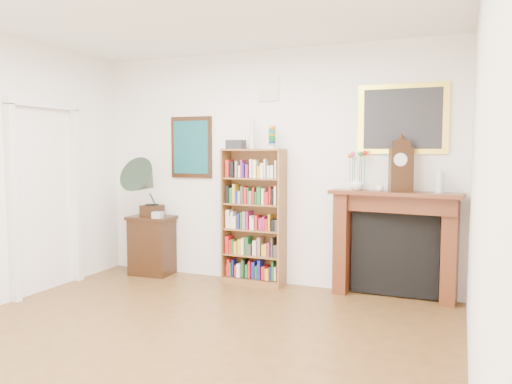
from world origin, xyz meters
TOP-DOWN VIEW (x-y plane):
  - room at (0.00, 0.00)m, footprint 4.51×5.01m
  - door_casing at (-2.21, 1.20)m, footprint 0.08×1.02m
  - teal_poster at (-1.05, 2.48)m, footprint 0.58×0.04m
  - small_picture at (0.00, 2.48)m, footprint 0.26×0.04m
  - gilt_painting at (1.55, 2.48)m, footprint 0.95×0.04m
  - bookshelf at (-0.13, 2.35)m, footprint 0.75×0.28m
  - side_cabinet at (-1.53, 2.28)m, footprint 0.58×0.43m
  - fireplace at (1.50, 2.40)m, footprint 1.42×0.47m
  - gramophone at (-1.53, 2.16)m, footprint 0.48×0.60m
  - cd_stack at (-1.35, 2.15)m, footprint 0.14×0.14m
  - mantel_clock at (1.56, 2.33)m, footprint 0.27×0.21m
  - flower_vase at (1.10, 2.37)m, footprint 0.17×0.17m
  - teacup at (1.36, 2.28)m, footprint 0.09×0.09m
  - bottle_left at (1.95, 2.33)m, footprint 0.07×0.07m
  - bottle_right at (1.97, 2.38)m, footprint 0.06×0.06m

SIDE VIEW (x-z plane):
  - side_cabinet at x=-1.53m, z-range 0.00..0.76m
  - fireplace at x=1.50m, z-range 0.11..1.28m
  - cd_stack at x=-1.35m, z-range 0.76..0.84m
  - bookshelf at x=-0.13m, z-range -0.03..1.85m
  - gramophone at x=-1.53m, z-range 0.81..1.58m
  - teacup at x=1.36m, z-range 1.17..1.24m
  - flower_vase at x=1.10m, z-range 1.17..1.33m
  - door_casing at x=-2.21m, z-range 0.18..2.35m
  - bottle_right at x=1.97m, z-range 1.17..1.37m
  - bottle_left at x=1.95m, z-range 1.17..1.41m
  - room at x=0.00m, z-range -0.01..2.81m
  - mantel_clock at x=1.56m, z-range 1.16..1.71m
  - teal_poster at x=-1.05m, z-range 1.26..2.04m
  - gilt_painting at x=1.55m, z-range 1.58..2.33m
  - small_picture at x=0.00m, z-range 2.20..2.50m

